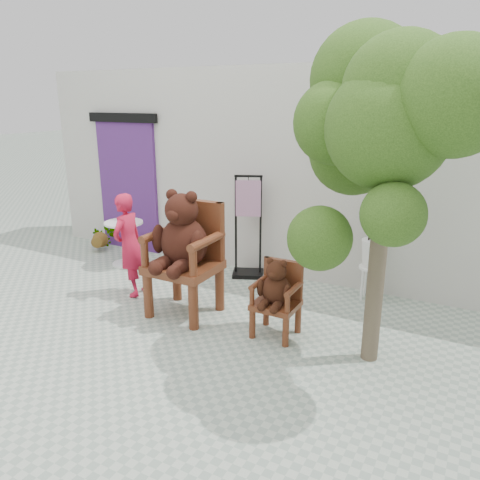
{
  "coord_description": "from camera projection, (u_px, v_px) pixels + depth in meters",
  "views": [
    {
      "loc": [
        2.44,
        -3.5,
        2.55
      ],
      "look_at": [
        -0.06,
        1.15,
        0.95
      ],
      "focal_mm": 35.0,
      "sensor_mm": 36.0,
      "label": 1
    }
  ],
  "objects": [
    {
      "name": "tree",
      "position": [
        384.0,
        115.0,
        4.09
      ],
      "size": [
        1.85,
        1.75,
        3.25
      ],
      "rotation": [
        0.0,
        0.0,
        -0.3
      ],
      "color": "#483B2B",
      "rests_on": "ground"
    },
    {
      "name": "display_stand",
      "position": [
        248.0,
        238.0,
        6.86
      ],
      "size": [
        0.55,
        0.5,
        1.51
      ],
      "rotation": [
        0.0,
        0.0,
        0.41
      ],
      "color": "black",
      "rests_on": "ground"
    },
    {
      "name": "person",
      "position": [
        130.0,
        245.0,
        6.2
      ],
      "size": [
        0.35,
        0.51,
        1.37
      ],
      "primitive_type": "imported",
      "rotation": [
        0.0,
        0.0,
        -1.53
      ],
      "color": "#BE1737",
      "rests_on": "ground"
    },
    {
      "name": "ground_plane",
      "position": [
        192.0,
        358.0,
        4.79
      ],
      "size": [
        60.0,
        60.0,
        0.0
      ],
      "primitive_type": "plane",
      "color": "#9EA997",
      "rests_on": "ground"
    },
    {
      "name": "potted_plant",
      "position": [
        102.0,
        236.0,
        8.17
      ],
      "size": [
        0.54,
        0.51,
        0.47
      ],
      "primitive_type": "imported",
      "rotation": [
        0.0,
        0.0,
        0.43
      ],
      "color": "#1E3B10",
      "rests_on": "ground"
    },
    {
      "name": "cafe_table",
      "position": [
        125.0,
        238.0,
        7.37
      ],
      "size": [
        0.6,
        0.6,
        0.7
      ],
      "rotation": [
        0.0,
        0.0,
        -0.18
      ],
      "color": "white",
      "rests_on": "ground"
    },
    {
      "name": "chair_big",
      "position": [
        184.0,
        244.0,
        5.57
      ],
      "size": [
        0.78,
        0.81,
        1.54
      ],
      "color": "#4A2010",
      "rests_on": "ground"
    },
    {
      "name": "back_wall",
      "position": [
        305.0,
        172.0,
        6.97
      ],
      "size": [
        9.0,
        1.0,
        3.0
      ],
      "primitive_type": "cube",
      "color": "beige",
      "rests_on": "ground"
    },
    {
      "name": "doorway",
      "position": [
        128.0,
        183.0,
        7.99
      ],
      "size": [
        1.4,
        0.11,
        2.33
      ],
      "color": "#4D2268",
      "rests_on": "ground"
    },
    {
      "name": "stool_bucket",
      "position": [
        373.0,
        253.0,
        6.03
      ],
      "size": [
        0.32,
        0.32,
        1.45
      ],
      "rotation": [
        0.0,
        0.0,
        -0.01
      ],
      "color": "white",
      "rests_on": "ground"
    },
    {
      "name": "chair_small",
      "position": [
        277.0,
        291.0,
        5.13
      ],
      "size": [
        0.48,
        0.49,
        0.9
      ],
      "color": "#4A2010",
      "rests_on": "ground"
    }
  ]
}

